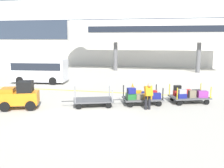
# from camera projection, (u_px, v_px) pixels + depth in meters

# --- Properties ---
(ground_plane) EXTENTS (120.00, 120.00, 0.00)m
(ground_plane) POSITION_uv_depth(u_px,v_px,m) (77.00, 121.00, 12.61)
(ground_plane) COLOR #B2ADA0
(apron_lead_line) EXTENTS (17.71, 0.61, 0.01)m
(apron_lead_line) POSITION_uv_depth(u_px,v_px,m) (89.00, 91.00, 19.57)
(apron_lead_line) COLOR yellow
(apron_lead_line) RESTS_ON ground_plane
(terminal_building) EXTENTS (61.92, 2.51, 9.51)m
(terminal_building) POSITION_uv_depth(u_px,v_px,m) (136.00, 33.00, 36.84)
(terminal_building) COLOR silver
(terminal_building) RESTS_ON ground_plane
(jet_bridge) EXTENTS (20.01, 3.00, 6.12)m
(jet_bridge) POSITION_uv_depth(u_px,v_px,m) (142.00, 31.00, 30.80)
(jet_bridge) COLOR silver
(jet_bridge) RESTS_ON ground_plane
(baggage_tug) EXTENTS (2.35, 1.79, 1.58)m
(baggage_tug) POSITION_uv_depth(u_px,v_px,m) (20.00, 96.00, 14.65)
(baggage_tug) COLOR orange
(baggage_tug) RESTS_ON ground_plane
(baggage_cart_lead) EXTENTS (3.07, 2.08, 1.10)m
(baggage_cart_lead) POSITION_uv_depth(u_px,v_px,m) (93.00, 100.00, 15.28)
(baggage_cart_lead) COLOR #4C4C4F
(baggage_cart_lead) RESTS_ON ground_plane
(baggage_cart_middle) EXTENTS (3.07, 2.08, 1.10)m
(baggage_cart_middle) POSITION_uv_depth(u_px,v_px,m) (141.00, 96.00, 15.64)
(baggage_cart_middle) COLOR #4C4C4F
(baggage_cart_middle) RESTS_ON ground_plane
(baggage_cart_tail) EXTENTS (3.07, 2.08, 1.10)m
(baggage_cart_tail) POSITION_uv_depth(u_px,v_px,m) (189.00, 95.00, 16.04)
(baggage_cart_tail) COLOR #4C4C4F
(baggage_cart_tail) RESTS_ON ground_plane
(baggage_handler) EXTENTS (0.54, 0.55, 1.56)m
(baggage_handler) POSITION_uv_depth(u_px,v_px,m) (148.00, 95.00, 14.40)
(baggage_handler) COLOR black
(baggage_handler) RESTS_ON ground_plane
(shuttle_van) EXTENTS (4.96, 2.36, 2.10)m
(shuttle_van) POSITION_uv_depth(u_px,v_px,m) (40.00, 69.00, 23.12)
(shuttle_van) COLOR silver
(shuttle_van) RESTS_ON ground_plane
(safety_cone_near) EXTENTS (0.36, 0.36, 0.55)m
(safety_cone_near) POSITION_uv_depth(u_px,v_px,m) (133.00, 86.00, 20.08)
(safety_cone_near) COLOR orange
(safety_cone_near) RESTS_ON ground_plane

